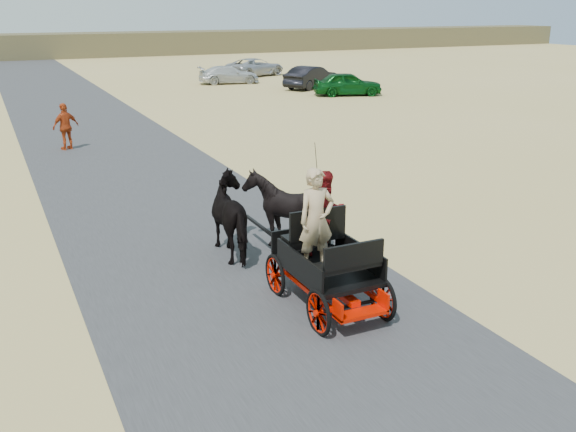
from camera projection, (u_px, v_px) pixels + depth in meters
name	position (u px, v px, depth m)	size (l,w,h in m)	color
ground	(249.00, 290.00, 12.06)	(140.00, 140.00, 0.00)	tan
road	(249.00, 290.00, 12.06)	(6.00, 140.00, 0.01)	#38383A
ridge_far	(19.00, 46.00, 64.90)	(140.00, 6.00, 2.40)	brown
carriage	(327.00, 286.00, 11.36)	(1.30, 2.40, 0.72)	black
horse_left	(236.00, 217.00, 13.56)	(0.91, 2.01, 1.70)	black
horse_right	(283.00, 210.00, 14.01)	(1.37, 1.54, 1.70)	black
driver_man	(316.00, 220.00, 10.93)	(0.66, 0.43, 1.80)	tan
passenger_woman	(326.00, 213.00, 11.64)	(0.77, 0.60, 1.58)	#660C0F
pedestrian	(66.00, 127.00, 23.61)	(1.01, 0.42, 1.73)	#AB3813
car_a	(348.00, 84.00, 38.12)	(1.63, 4.05, 1.38)	#0C4C19
car_b	(311.00, 77.00, 41.43)	(1.50, 4.31, 1.42)	black
car_c	(229.00, 75.00, 44.01)	(1.68, 4.12, 1.20)	silver
car_d	(255.00, 67.00, 48.73)	(2.22, 4.81, 1.34)	#B2B2B7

